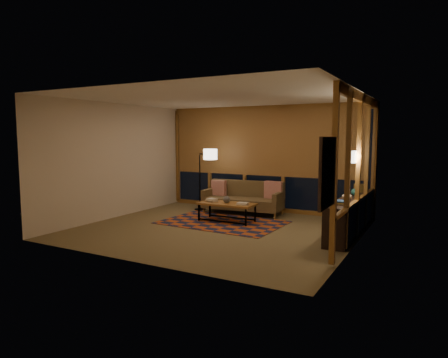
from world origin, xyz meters
The scene contains 21 objects.
floor centered at (0.00, 0.00, 0.00)m, with size 5.50×5.00×0.01m, color olive.
ceiling centered at (0.00, 0.00, 2.70)m, with size 5.50×5.00×0.01m, color white.
walls centered at (0.00, 0.00, 1.35)m, with size 5.51×5.01×2.70m.
window_wall_back centered at (0.00, 2.43, 1.35)m, with size 5.30×0.16×2.60m, color #AE6F39, non-canonical shape.
window_wall_right centered at (2.68, 0.60, 1.35)m, with size 0.16×3.70×2.60m, color #AE6F39, non-canonical shape.
wall_art centered at (2.71, -1.85, 1.45)m, with size 0.06×0.74×0.94m, color #C83E28, non-canonical shape.
wall_sconce centered at (2.62, 0.45, 1.55)m, with size 0.12×0.18×0.22m, color #FCECD0, non-canonical shape.
sofa centered at (-0.27, 1.77, 0.40)m, with size 1.94×0.78×0.79m, color brown, non-canonical shape.
pillow_left centered at (-0.99, 1.82, 0.59)m, with size 0.39×0.13×0.39m, color red, non-canonical shape.
pillow_right centered at (0.43, 2.05, 0.62)m, with size 0.45×0.15×0.45m, color red, non-canonical shape.
area_rug centered at (-0.22, 0.61, 0.01)m, with size 2.64×1.76×0.01m, color #B04919.
coffee_table centered at (-0.18, 0.75, 0.21)m, with size 1.29×0.59×0.43m, color #AE6F39, non-canonical shape.
book_stack_a centered at (-0.57, 0.75, 0.46)m, with size 0.22×0.18×0.07m, color beige, non-canonical shape.
book_stack_b centered at (0.23, 0.73, 0.45)m, with size 0.25×0.20×0.05m, color beige, non-canonical shape.
ceramic_pot centered at (-0.19, 0.76, 0.51)m, with size 0.16×0.16×0.16m, color black.
floor_lamp centered at (-1.51, 1.72, 0.81)m, with size 0.54×0.35×1.62m, color black, non-canonical shape.
bookshelf centered at (2.49, 1.00, 0.36)m, with size 0.40×2.86×0.72m, color black, non-canonical shape.
basket centered at (2.47, 1.93, 0.80)m, with size 0.22×0.22×0.17m, color olive.
teal_bowl centered at (2.49, 1.33, 0.79)m, with size 0.14×0.14×0.14m, color #237371.
vase centered at (2.49, 0.58, 0.81)m, with size 0.18×0.18×0.19m, color tan.
shelf_book_stack centered at (2.49, 0.08, 0.75)m, with size 0.15×0.21×0.06m, color beige, non-canonical shape.
Camera 1 is at (4.03, -7.07, 1.92)m, focal length 32.00 mm.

